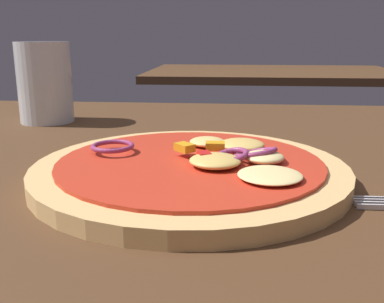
% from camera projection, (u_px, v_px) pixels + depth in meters
% --- Properties ---
extents(dining_table, '(1.36, 0.93, 0.03)m').
position_uv_depth(dining_table, '(195.00, 199.00, 0.38)').
color(dining_table, '#4C301C').
rests_on(dining_table, ground).
extents(pizza, '(0.28, 0.28, 0.03)m').
position_uv_depth(pizza, '(193.00, 169.00, 0.39)').
color(pizza, tan).
rests_on(pizza, dining_table).
extents(beer_glass, '(0.08, 0.08, 0.12)m').
position_uv_depth(beer_glass, '(45.00, 86.00, 0.64)').
color(beer_glass, silver).
rests_on(beer_glass, dining_table).
extents(background_table, '(0.89, 0.58, 0.03)m').
position_uv_depth(background_table, '(273.00, 74.00, 1.61)').
color(background_table, '#4C301C').
rests_on(background_table, ground).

